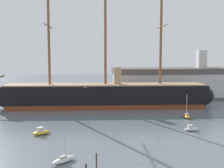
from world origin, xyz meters
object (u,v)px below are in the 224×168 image
Objects in this scene: dinghy_far_right at (201,106)px; mooring_piling_right_pair at (96,161)px; sailboat_alongside_stern at (187,116)px; seagull_in_flight at (85,88)px; dockside_warehouse_right at (179,83)px; sailboat_distant_centre at (115,102)px; motorboat_mid_right at (191,129)px; sailboat_foreground_left at (64,159)px; motorboat_mid_left at (41,132)px; tall_ship at (106,95)px.

dinghy_far_right is 0.82× the size of mooring_piling_right_pair.
sailboat_alongside_stern is 6.30× the size of seagull_in_flight.
mooring_piling_right_pair is 2.40× the size of seagull_in_flight.
sailboat_distant_centre is at bearing -157.29° from dockside_warehouse_right.
motorboat_mid_right is 24.60m from seagull_in_flight.
sailboat_foreground_left reaches higher than motorboat_mid_left.
sailboat_foreground_left is 74.50m from dockside_warehouse_right.
sailboat_alongside_stern is 30.70m from seagull_in_flight.
seagull_in_flight reaches higher than sailboat_foreground_left.
sailboat_foreground_left is at bearing -149.24° from motorboat_mid_right.
mooring_piling_right_pair is 20.67m from seagull_in_flight.
sailboat_alongside_stern is 2.63× the size of mooring_piling_right_pair.
motorboat_mid_left is at bearing -118.90° from tall_ship.
dinghy_far_right is (13.81, 27.50, -0.25)m from motorboat_mid_right.
motorboat_mid_left is 21.78m from mooring_piling_right_pair.
sailboat_foreground_left is 18.72m from seagull_in_flight.
motorboat_mid_left is at bearing -161.24° from sailboat_alongside_stern.
dockside_warehouse_right is (-0.54, 19.59, 5.40)m from dinghy_far_right.
sailboat_alongside_stern is at bearing 43.21° from sailboat_foreground_left.
sailboat_foreground_left is 1.41× the size of motorboat_mid_left.
sailboat_foreground_left reaches higher than motorboat_mid_right.
tall_ship is 34.42m from dockside_warehouse_right.
sailboat_foreground_left is 17.12m from motorboat_mid_left.
sailboat_distant_centre is at bearing 74.87° from sailboat_foreground_left.
sailboat_alongside_stern is (35.68, 12.12, -0.05)m from motorboat_mid_left.
sailboat_alongside_stern reaches higher than sailboat_distant_centre.
seagull_in_flight is at bearing 93.61° from mooring_piling_right_pair.
motorboat_mid_right is at bearing -0.23° from seagull_in_flight.
motorboat_mid_right is at bearing -105.73° from dockside_warehouse_right.
sailboat_alongside_stern reaches higher than mooring_piling_right_pair.
tall_ship is 46.26m from sailboat_foreground_left.
sailboat_distant_centre reaches higher than motorboat_mid_left.
tall_ship reaches higher than motorboat_mid_right.
seagull_in_flight reaches higher than mooring_piling_right_pair.
sailboat_distant_centre is 1.90× the size of mooring_piling_right_pair.
sailboat_alongside_stern is 3.21× the size of dinghy_far_right.
seagull_in_flight reaches higher than sailboat_distant_centre.
tall_ship is at bearing -117.73° from sailboat_distant_centre.
motorboat_mid_left reaches higher than dinghy_far_right.
motorboat_mid_right is 30.77m from dinghy_far_right.
sailboat_distant_centre reaches higher than motorboat_mid_right.
motorboat_mid_left is (-15.87, -28.76, -3.32)m from tall_ship.
sailboat_foreground_left is 5.92× the size of seagull_in_flight.
seagull_in_flight reaches higher than sailboat_alongside_stern.
motorboat_mid_left is at bearing -118.67° from sailboat_distant_centre.
tall_ship is 8.81m from sailboat_distant_centre.
dinghy_far_right is at bearing -88.42° from dockside_warehouse_right.
sailboat_foreground_left reaches higher than mooring_piling_right_pair.
tall_ship is 12.17× the size of sailboat_alongside_stern.
sailboat_alongside_stern is at bearing 18.76° from motorboat_mid_left.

